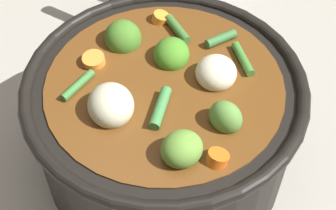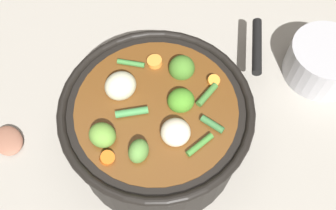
{
  "view_description": "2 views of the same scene",
  "coord_description": "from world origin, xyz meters",
  "views": [
    {
      "loc": [
        -0.17,
        0.3,
        0.51
      ],
      "look_at": [
        -0.0,
        0.0,
        0.1
      ],
      "focal_mm": 53.33,
      "sensor_mm": 36.0,
      "label": 1
    },
    {
      "loc": [
        -0.27,
        -0.04,
        0.62
      ],
      "look_at": [
        0.02,
        -0.02,
        0.11
      ],
      "focal_mm": 39.62,
      "sensor_mm": 36.0,
      "label": 2
    }
  ],
  "objects": [
    {
      "name": "cooking_pot",
      "position": [
        0.0,
        0.0,
        0.07
      ],
      "size": [
        0.3,
        0.3,
        0.16
      ],
      "color": "black",
      "rests_on": "ground_plane"
    },
    {
      "name": "ground_plane",
      "position": [
        0.0,
        0.0,
        0.0
      ],
      "size": [
        1.1,
        1.1,
        0.0
      ],
      "primitive_type": "plane",
      "color": "#9E998E"
    },
    {
      "name": "small_saucepan",
      "position": [
        0.18,
        -0.3,
        0.04
      ],
      "size": [
        0.14,
        0.21,
        0.07
      ],
      "color": "#ADADB2",
      "rests_on": "ground_plane"
    }
  ]
}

